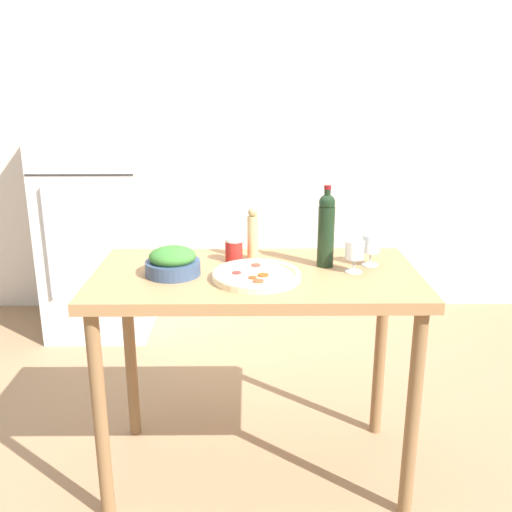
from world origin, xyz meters
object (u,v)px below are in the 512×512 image
(salad_bowl, at_px, (173,262))
(wine_glass_near, at_px, (355,252))
(pepper_mill, at_px, (253,235))
(wine_bottle, at_px, (326,229))
(wine_glass_far, at_px, (371,245))
(homemade_pizza, at_px, (257,275))
(refrigerator, at_px, (98,218))
(salt_canister, at_px, (234,250))

(salad_bowl, bearing_deg, wine_glass_near, 1.97)
(pepper_mill, distance_m, salad_bowl, 0.39)
(wine_bottle, distance_m, wine_glass_far, 0.21)
(wine_bottle, xyz_separation_m, wine_glass_near, (0.11, -0.08, -0.08))
(wine_glass_near, bearing_deg, wine_bottle, 142.52)
(homemade_pizza, bearing_deg, wine_glass_near, 11.95)
(refrigerator, bearing_deg, salad_bowl, -65.98)
(wine_bottle, height_order, pepper_mill, wine_bottle)
(wine_glass_far, height_order, salad_bowl, wine_glass_far)
(refrigerator, height_order, homemade_pizza, refrigerator)
(salad_bowl, bearing_deg, refrigerator, 114.02)
(wine_bottle, xyz_separation_m, salt_canister, (-0.39, 0.07, -0.11))
(wine_bottle, bearing_deg, wine_glass_near, -37.48)
(wine_glass_near, relative_size, salad_bowl, 0.60)
(pepper_mill, xyz_separation_m, homemade_pizza, (0.02, -0.27, -0.10))
(refrigerator, relative_size, salt_canister, 15.56)
(pepper_mill, bearing_deg, wine_glass_near, -23.65)
(wine_bottle, relative_size, pepper_mill, 1.49)
(wine_glass_far, bearing_deg, refrigerator, 135.49)
(wine_bottle, xyz_separation_m, homemade_pizza, (-0.29, -0.17, -0.15))
(homemade_pizza, xyz_separation_m, salt_canister, (-0.10, 0.24, 0.04))
(pepper_mill, relative_size, homemade_pizza, 0.66)
(refrigerator, height_order, wine_glass_far, refrigerator)
(wine_glass_near, height_order, homemade_pizza, wine_glass_near)
(wine_glass_far, height_order, pepper_mill, pepper_mill)
(pepper_mill, distance_m, homemade_pizza, 0.28)
(refrigerator, distance_m, salad_bowl, 1.83)
(wine_glass_far, bearing_deg, homemade_pizza, -160.25)
(wine_glass_near, bearing_deg, salad_bowl, -178.03)
(refrigerator, bearing_deg, wine_glass_near, -47.75)
(wine_glass_far, xyz_separation_m, homemade_pizza, (-0.49, -0.17, -0.07))
(pepper_mill, xyz_separation_m, salt_canister, (-0.08, -0.03, -0.06))
(refrigerator, height_order, wine_glass_near, refrigerator)
(refrigerator, bearing_deg, homemade_pizza, -57.77)
(wine_glass_near, xyz_separation_m, salad_bowl, (-0.74, -0.03, -0.03))
(wine_glass_near, xyz_separation_m, salt_canister, (-0.50, 0.15, -0.04))
(salt_canister, bearing_deg, wine_glass_near, -17.05)
(refrigerator, distance_m, wine_bottle, 2.09)
(salt_canister, bearing_deg, refrigerator, 123.61)
(wine_bottle, height_order, wine_glass_far, wine_bottle)
(wine_glass_near, distance_m, wine_glass_far, 0.12)
(salad_bowl, bearing_deg, homemade_pizza, -9.75)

